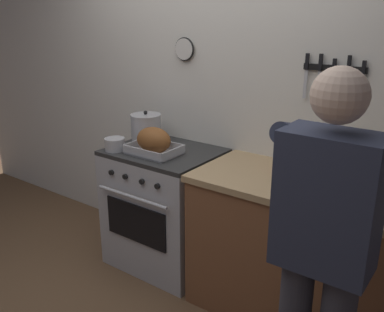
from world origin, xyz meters
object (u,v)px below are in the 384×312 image
(stove, at_px, (165,207))
(saucepan, at_px, (115,144))
(stock_pot, at_px, (146,129))
(bottle_cooking_oil, at_px, (362,165))
(cutting_board, at_px, (349,198))
(person_cook, at_px, (325,243))
(roasting_pan, at_px, (154,142))
(bottle_dish_soap, at_px, (307,157))
(bottle_hot_sauce, at_px, (286,160))
(bottle_soy_sauce, at_px, (326,164))

(stove, distance_m, saucepan, 0.60)
(stock_pot, relative_size, bottle_cooking_oil, 0.94)
(cutting_board, bearing_deg, person_cook, -82.21)
(roasting_pan, relative_size, bottle_cooking_oil, 1.34)
(bottle_dish_soap, bearing_deg, roasting_pan, -161.62)
(stove, height_order, bottle_hot_sauce, bottle_hot_sauce)
(bottle_cooking_oil, height_order, bottle_dish_soap, bottle_cooking_oil)
(bottle_dish_soap, bearing_deg, person_cook, -63.94)
(stove, xyz_separation_m, person_cook, (1.41, -0.68, 0.50))
(person_cook, relative_size, cutting_board, 4.61)
(saucepan, distance_m, cutting_board, 1.61)
(stock_pot, distance_m, bottle_dish_soap, 1.20)
(stove, height_order, person_cook, person_cook)
(stock_pot, bearing_deg, saucepan, -102.28)
(person_cook, relative_size, bottle_soy_sauce, 8.87)
(person_cook, distance_m, cutting_board, 0.60)
(stove, relative_size, roasting_pan, 2.56)
(cutting_board, bearing_deg, saucepan, -175.62)
(cutting_board, distance_m, bottle_soy_sauce, 0.35)
(stove, bearing_deg, roasting_pan, -88.29)
(roasting_pan, xyz_separation_m, bottle_soy_sauce, (1.10, 0.28, -0.01))
(stock_pot, bearing_deg, bottle_cooking_oil, 5.03)
(roasting_pan, bearing_deg, bottle_hot_sauce, 14.75)
(saucepan, xyz_separation_m, bottle_soy_sauce, (1.38, 0.38, 0.03))
(stove, relative_size, person_cook, 0.54)
(stock_pot, xyz_separation_m, bottle_dish_soap, (1.19, 0.16, -0.03))
(stove, distance_m, bottle_hot_sauce, 1.03)
(stove, height_order, bottle_soy_sauce, bottle_soy_sauce)
(bottle_cooking_oil, height_order, bottle_soy_sauce, bottle_cooking_oil)
(bottle_cooking_oil, xyz_separation_m, bottle_dish_soap, (-0.33, 0.02, -0.03))
(roasting_pan, bearing_deg, bottle_dish_soap, 18.38)
(roasting_pan, distance_m, cutting_board, 1.33)
(person_cook, bearing_deg, saucepan, 84.50)
(roasting_pan, bearing_deg, stove, 91.71)
(person_cook, bearing_deg, bottle_cooking_oil, 17.02)
(stove, bearing_deg, person_cook, -25.76)
(bottle_cooking_oil, relative_size, bottle_dish_soap, 1.31)
(bottle_cooking_oil, bearing_deg, saucepan, -165.76)
(cutting_board, xyz_separation_m, bottle_hot_sauce, (-0.46, 0.21, 0.06))
(roasting_pan, relative_size, saucepan, 2.47)
(bottle_cooking_oil, bearing_deg, bottle_soy_sauce, -173.81)
(bottle_hot_sauce, bearing_deg, roasting_pan, -165.25)
(stove, distance_m, person_cook, 1.65)
(bottle_soy_sauce, distance_m, bottle_dish_soap, 0.14)
(stove, height_order, stock_pot, stock_pot)
(saucepan, bearing_deg, person_cook, -15.71)
(cutting_board, bearing_deg, stock_pot, 174.67)
(cutting_board, bearing_deg, bottle_cooking_oil, 94.71)
(roasting_pan, height_order, stock_pot, stock_pot)
(stove, relative_size, bottle_hot_sauce, 5.23)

